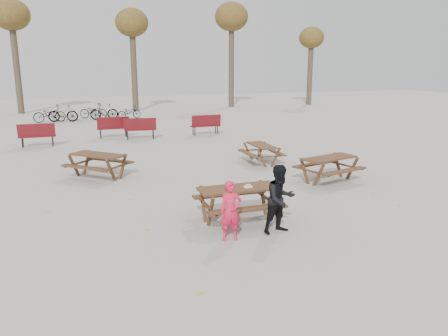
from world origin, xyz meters
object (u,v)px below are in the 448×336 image
object	(u,v)px
picnic_table_far	(262,154)
picnic_table_east	(329,169)
main_picnic_table	(238,195)
adult	(280,199)
soda_bottle	(228,186)
child	(231,211)
picnic_table_north	(98,166)
food_tray	(248,187)

from	to	relation	value
picnic_table_far	picnic_table_east	bearing A→B (deg)	-162.14
main_picnic_table	picnic_table_far	world-z (taller)	main_picnic_table
main_picnic_table	adult	distance (m)	1.15
soda_bottle	adult	distance (m)	1.24
main_picnic_table	soda_bottle	distance (m)	0.39
soda_bottle	child	size ratio (longest dim) A/B	0.14
main_picnic_table	adult	xyz separation A→B (m)	(0.57, -0.99, 0.15)
soda_bottle	picnic_table_north	size ratio (longest dim) A/B	0.10
food_tray	picnic_table_north	size ratio (longest dim) A/B	0.10
picnic_table_east	picnic_table_far	distance (m)	3.10
picnic_table_north	soda_bottle	bearing A→B (deg)	-20.11
main_picnic_table	food_tray	size ratio (longest dim) A/B	10.00
adult	food_tray	bearing A→B (deg)	100.50
child	main_picnic_table	bearing A→B (deg)	66.55
soda_bottle	picnic_table_far	bearing A→B (deg)	59.39
child	picnic_table_far	xyz separation A→B (m)	(3.43, 6.28, -0.28)
soda_bottle	picnic_table_north	bearing A→B (deg)	116.22
main_picnic_table	soda_bottle	size ratio (longest dim) A/B	10.59
adult	picnic_table_east	size ratio (longest dim) A/B	0.85
picnic_table_north	food_tray	bearing A→B (deg)	-15.98
adult	picnic_table_far	world-z (taller)	adult
picnic_table_north	picnic_table_east	bearing A→B (deg)	21.00
food_tray	picnic_table_far	world-z (taller)	food_tray
adult	picnic_table_east	world-z (taller)	adult
child	picnic_table_east	size ratio (longest dim) A/B	0.71
picnic_table_north	picnic_table_far	bearing A→B (deg)	45.70
soda_bottle	adult	size ratio (longest dim) A/B	0.12
main_picnic_table	child	distance (m)	1.18
food_tray	picnic_table_east	world-z (taller)	food_tray
food_tray	picnic_table_east	bearing A→B (deg)	33.32
adult	child	bearing A→B (deg)	170.97
soda_bottle	child	bearing A→B (deg)	-106.32
food_tray	adult	xyz separation A→B (m)	(0.37, -0.90, -0.06)
picnic_table_north	main_picnic_table	bearing A→B (deg)	-17.29
adult	picnic_table_north	size ratio (longest dim) A/B	0.85
food_tray	adult	size ratio (longest dim) A/B	0.12
soda_bottle	child	xyz separation A→B (m)	(-0.28, -0.96, -0.23)
food_tray	picnic_table_east	distance (m)	4.33
soda_bottle	picnic_table_north	distance (m)	5.73
child	soda_bottle	bearing A→B (deg)	78.28
main_picnic_table	picnic_table_east	size ratio (longest dim) A/B	1.03
soda_bottle	child	world-z (taller)	child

